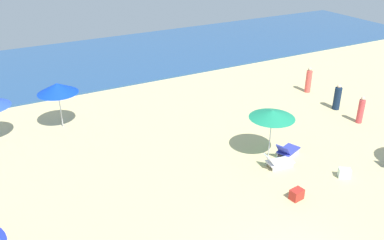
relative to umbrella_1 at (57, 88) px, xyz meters
The scene contains 10 objects.
ocean 10.93m from the umbrella_1, 68.75° to the left, with size 60.00×12.17×0.12m, color #284F82.
umbrella_1 is the anchor object (origin of this frame).
umbrella_3 10.57m from the umbrella_1, 44.29° to the right, with size 2.02×2.02×2.27m.
lounge_chair_3_0 11.53m from the umbrella_1, 43.35° to the right, with size 1.39×1.01×0.75m.
lounge_chair_3_1 11.26m from the umbrella_1, 48.68° to the right, with size 1.33×0.77×0.66m.
beachgoer_1 15.09m from the umbrella_1, 19.73° to the right, with size 0.55×0.55×1.49m.
beachgoer_3 14.76m from the umbrella_1, ahead, with size 0.49×0.49×1.60m.
beachgoer_4 15.60m from the umbrella_1, 26.45° to the right, with size 0.40×0.40×1.49m.
cooler_box_0 13.97m from the umbrella_1, 48.01° to the right, with size 0.49×0.33×0.40m, color white.
cooler_box_1 12.48m from the umbrella_1, 58.22° to the right, with size 0.50×0.36×0.42m, color red.
Camera 1 is at (-7.08, -6.05, 9.67)m, focal length 38.61 mm.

